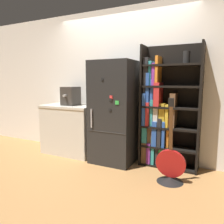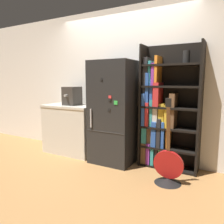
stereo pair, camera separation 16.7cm
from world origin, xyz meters
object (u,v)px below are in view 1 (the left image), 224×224
at_px(bookshelf, 163,114).
at_px(guitar, 170,170).
at_px(espresso_machine, 71,96).
at_px(refrigerator, 114,112).

bearing_deg(bookshelf, guitar, -65.15).
height_order(espresso_machine, guitar, espresso_machine).
bearing_deg(refrigerator, bookshelf, 12.91).
relative_size(refrigerator, espresso_machine, 4.73).
relative_size(bookshelf, guitar, 1.66).
bearing_deg(espresso_machine, guitar, -12.14).
height_order(refrigerator, bookshelf, bookshelf).
distance_m(bookshelf, guitar, 0.91).
height_order(bookshelf, guitar, bookshelf).
distance_m(bookshelf, espresso_machine, 1.70).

